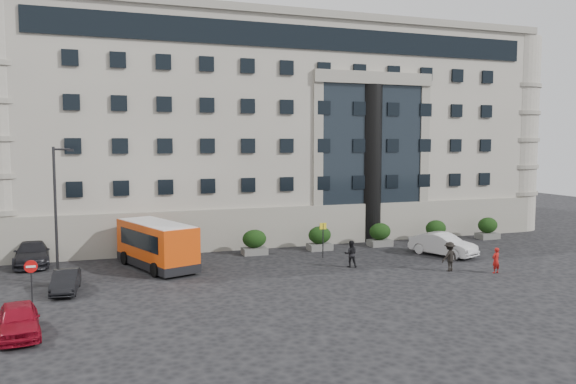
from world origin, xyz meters
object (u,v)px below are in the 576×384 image
Objects in this scene: parked_car_b at (66,281)px; hedge_b at (254,242)px; pedestrian_b at (351,254)px; hedge_a at (184,246)px; bus_stop_sign at (323,234)px; red_truck at (42,235)px; parked_car_c at (33,253)px; white_taxi at (443,244)px; pedestrian_c at (450,257)px; hedge_d at (380,234)px; no_entry_sign at (31,273)px; minibus at (157,243)px; pedestrian_a at (496,260)px; parked_car_a at (18,320)px; hedge_e at (436,231)px; hedge_f at (488,228)px; street_lamp at (57,210)px; parked_car_d at (35,239)px; hedge_c at (320,238)px.

hedge_b is at bearing 32.36° from parked_car_b.
hedge_b reaches higher than pedestrian_b.
bus_stop_sign is at bearing -16.42° from hedge_a.
red_truck is 0.89× the size of parked_car_c.
bus_stop_sign is (4.30, -2.80, 0.80)m from hedge_b.
parked_car_b is 0.75× the size of white_taxi.
white_taxi is (8.59, -2.13, -0.91)m from bus_stop_sign.
parked_car_c reaches higher than parked_car_b.
pedestrian_c is (25.47, -10.88, 0.16)m from parked_car_c.
hedge_d is 26.15m from no_entry_sign.
pedestrian_c is (17.65, -7.12, -0.71)m from minibus.
pedestrian_a is at bearing -42.67° from minibus.
no_entry_sign is (-24.60, -8.84, 0.72)m from hedge_d.
white_taxi is (27.17, 8.69, 0.12)m from parked_car_a.
parked_car_b is at bearing 69.66° from parked_car_a.
parked_car_c is at bearing 144.13° from white_taxi.
bus_stop_sign is 1.09× the size of no_entry_sign.
no_entry_sign reaches higher than pedestrian_b.
hedge_e is 12.38m from pedestrian_b.
hedge_f is (10.40, 0.00, 0.00)m from hedge_d.
hedge_b is at bearing -54.37° from pedestrian_c.
street_lamp is at bearing 15.10° from pedestrian_b.
minibus is 4.03× the size of pedestrian_c.
bus_stop_sign is (-11.30, -2.80, 0.80)m from hedge_e.
no_entry_sign reaches higher than pedestrian_c.
white_taxi is at bearing -63.20° from hedge_d.
parked_car_b is (-17.00, -3.95, -1.12)m from bus_stop_sign.
pedestrian_b is at bearing 166.04° from white_taxi.
pedestrian_a is at bearing -12.93° from street_lamp.
pedestrian_b is at bearing 13.84° from parked_car_a.
hedge_f is 28.19m from minibus.
bus_stop_sign reaches higher than hedge_b.
hedge_a is 0.38× the size of red_truck.
parked_car_a is 7.05m from parked_car_b.
hedge_d is 5.52m from white_taxi.
street_lamp reaches higher than no_entry_sign.
white_taxi is 5.09m from pedestrian_c.
no_entry_sign reaches higher than parked_car_a.
parked_car_c is at bearing -88.01° from parked_car_d.
hedge_d reaches higher than parked_car_d.
parked_car_c is 3.09× the size of pedestrian_b.
pedestrian_a is (27.92, -12.30, 0.02)m from parked_car_c.
pedestrian_a is at bearing -25.86° from parked_car_c.
bus_stop_sign is 8.94m from pedestrian_c.
parked_car_b is at bearing -77.30° from street_lamp.
hedge_b is 14.41m from street_lamp.
hedge_c is at bearing -15.19° from red_truck.
parked_car_d is at bearing 167.29° from hedge_f.
pedestrian_c is at bearing -142.81° from white_taxi.
street_lamp reaches higher than parked_car_c.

